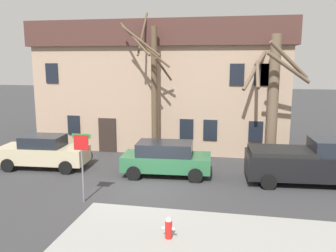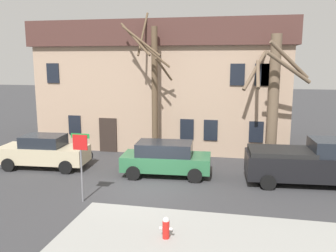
{
  "view_description": "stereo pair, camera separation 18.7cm",
  "coord_description": "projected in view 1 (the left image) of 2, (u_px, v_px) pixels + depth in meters",
  "views": [
    {
      "loc": [
        3.82,
        -14.4,
        5.57
      ],
      "look_at": [
        0.32,
        3.54,
        2.21
      ],
      "focal_mm": 38.25,
      "sensor_mm": 36.0,
      "label": 1
    },
    {
      "loc": [
        4.0,
        -14.36,
        5.57
      ],
      "look_at": [
        0.32,
        3.54,
        2.21
      ],
      "focal_mm": 38.25,
      "sensor_mm": 36.0,
      "label": 2
    }
  ],
  "objects": [
    {
      "name": "ground_plane",
      "position": [
        145.0,
        190.0,
        15.62
      ],
      "size": [
        120.0,
        120.0,
        0.0
      ],
      "primitive_type": "plane",
      "color": "#38383A"
    },
    {
      "name": "building_main",
      "position": [
        168.0,
        83.0,
        24.85
      ],
      "size": [
        15.99,
        8.66,
        7.91
      ],
      "color": "tan",
      "rests_on": "ground_plane"
    },
    {
      "name": "tree_bare_near",
      "position": [
        153.0,
        86.0,
        19.93
      ],
      "size": [
        2.9,
        2.7,
        8.23
      ],
      "color": "brown",
      "rests_on": "ground_plane"
    },
    {
      "name": "tree_bare_mid",
      "position": [
        273.0,
        96.0,
        18.47
      ],
      "size": [
        3.35,
        3.36,
        6.89
      ],
      "color": "brown",
      "rests_on": "ground_plane"
    },
    {
      "name": "car_beige_sedan",
      "position": [
        44.0,
        152.0,
        18.65
      ],
      "size": [
        4.62,
        2.19,
        1.74
      ],
      "color": "#C6B793",
      "rests_on": "ground_plane"
    },
    {
      "name": "car_green_wagon",
      "position": [
        166.0,
        158.0,
        17.45
      ],
      "size": [
        4.39,
        2.26,
        1.67
      ],
      "color": "#2D6B42",
      "rests_on": "ground_plane"
    },
    {
      "name": "pickup_truck_black",
      "position": [
        309.0,
        162.0,
        16.25
      ],
      "size": [
        5.6,
        2.55,
        2.1
      ],
      "color": "black",
      "rests_on": "ground_plane"
    },
    {
      "name": "fire_hydrant",
      "position": [
        169.0,
        227.0,
        11.07
      ],
      "size": [
        0.42,
        0.22,
        0.7
      ],
      "color": "red",
      "rests_on": "sidewalk_slab"
    },
    {
      "name": "street_sign_pole",
      "position": [
        82.0,
        155.0,
        13.95
      ],
      "size": [
        0.76,
        0.07,
        2.78
      ],
      "color": "slate",
      "rests_on": "ground_plane"
    },
    {
      "name": "bicycle_leaning",
      "position": [
        78.0,
        155.0,
        20.0
      ],
      "size": [
        1.75,
        0.15,
        1.03
      ],
      "color": "black",
      "rests_on": "ground_plane"
    }
  ]
}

